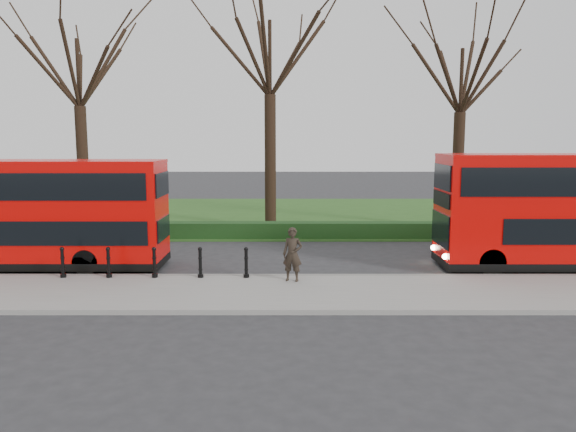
{
  "coord_description": "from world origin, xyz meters",
  "views": [
    {
      "loc": [
        2.95,
        -19.96,
        4.89
      ],
      "look_at": [
        2.94,
        0.5,
        2.0
      ],
      "focal_mm": 35.0,
      "sensor_mm": 36.0,
      "label": 1
    }
  ],
  "objects": [
    {
      "name": "pedestrian",
      "position": [
        3.1,
        -1.81,
        1.05
      ],
      "size": [
        0.73,
        0.56,
        1.79
      ],
      "primitive_type": "imported",
      "rotation": [
        0.0,
        0.0,
        -0.23
      ],
      "color": "black",
      "rests_on": "pavement"
    },
    {
      "name": "tree_mid",
      "position": [
        2.0,
        10.0,
        9.38
      ],
      "size": [
        8.25,
        8.25,
        12.9
      ],
      "color": "black",
      "rests_on": "ground"
    },
    {
      "name": "pavement",
      "position": [
        0.0,
        -3.0,
        0.07
      ],
      "size": [
        60.0,
        4.0,
        0.15
      ],
      "primitive_type": "cube",
      "color": "gray",
      "rests_on": "ground"
    },
    {
      "name": "yellow_line_inner",
      "position": [
        0.0,
        -0.5,
        0.01
      ],
      "size": [
        60.0,
        0.1,
        0.01
      ],
      "primitive_type": "cube",
      "color": "yellow",
      "rests_on": "ground"
    },
    {
      "name": "kerb",
      "position": [
        0.0,
        -1.0,
        0.07
      ],
      "size": [
        60.0,
        0.25,
        0.16
      ],
      "primitive_type": "cube",
      "color": "slate",
      "rests_on": "ground"
    },
    {
      "name": "hedge",
      "position": [
        0.0,
        6.8,
        0.4
      ],
      "size": [
        60.0,
        0.9,
        0.8
      ],
      "primitive_type": "cube",
      "color": "black",
      "rests_on": "ground"
    },
    {
      "name": "yellow_line_outer",
      "position": [
        0.0,
        -0.7,
        0.01
      ],
      "size": [
        60.0,
        0.1,
        0.01
      ],
      "primitive_type": "cube",
      "color": "yellow",
      "rests_on": "ground"
    },
    {
      "name": "tree_right",
      "position": [
        12.0,
        10.0,
        8.16
      ],
      "size": [
        7.19,
        7.19,
        11.23
      ],
      "color": "black",
      "rests_on": "ground"
    },
    {
      "name": "grass_verge",
      "position": [
        0.0,
        15.0,
        0.03
      ],
      "size": [
        60.0,
        18.0,
        0.06
      ],
      "primitive_type": "cube",
      "color": "#27501A",
      "rests_on": "ground"
    },
    {
      "name": "ground",
      "position": [
        0.0,
        0.0,
        0.0
      ],
      "size": [
        120.0,
        120.0,
        0.0
      ],
      "primitive_type": "plane",
      "color": "#28282B",
      "rests_on": "ground"
    },
    {
      "name": "bus_lead",
      "position": [
        -6.78,
        0.65,
        2.03
      ],
      "size": [
        10.15,
        2.33,
        4.04
      ],
      "color": "#CC0503",
      "rests_on": "ground"
    },
    {
      "name": "bollard_row",
      "position": [
        -1.59,
        -1.35,
        0.65
      ],
      "size": [
        6.39,
        0.15,
        1.0
      ],
      "color": "black",
      "rests_on": "pavement"
    },
    {
      "name": "tree_left",
      "position": [
        -8.0,
        10.0,
        8.59
      ],
      "size": [
        7.56,
        7.56,
        11.81
      ],
      "color": "black",
      "rests_on": "ground"
    }
  ]
}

